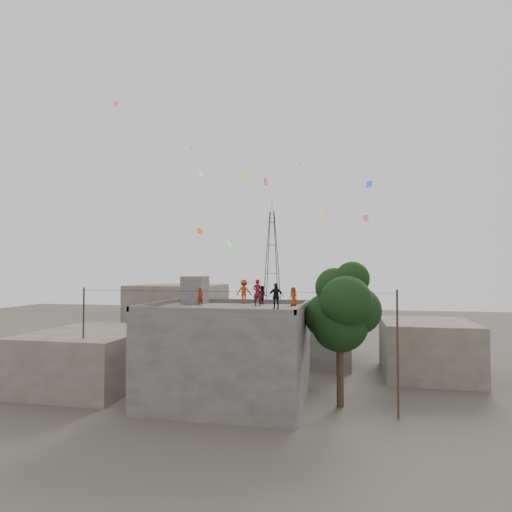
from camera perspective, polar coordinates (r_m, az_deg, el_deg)
The scene contains 18 objects.
ground at distance 29.32m, azimuth -3.87°, elevation -18.83°, with size 140.00×140.00×0.00m, color #443E38.
main_building at distance 28.59m, azimuth -3.85°, elevation -12.97°, with size 10.00×8.00×6.10m.
parapet at distance 28.16m, azimuth -3.84°, elevation -6.56°, with size 10.00×8.00×0.30m.
stair_head_box at distance 31.56m, azimuth -8.15°, elevation -4.51°, with size 1.60×1.80×2.00m, color #494644.
neighbor_west at distance 35.10m, azimuth -20.88°, elevation -12.53°, with size 8.00×10.00×4.00m, color #595346.
neighbor_north at distance 41.82m, azimuth 4.19°, elevation -10.23°, with size 12.00×9.00×5.00m, color #494644.
neighbor_northwest at distance 46.76m, azimuth -10.35°, elevation -8.10°, with size 9.00×8.00×7.00m, color #595346.
neighbor_east at distance 38.06m, azimuth 21.88°, elevation -11.37°, with size 7.00×8.00×4.40m, color #595346.
tree at distance 27.70m, azimuth 11.45°, elevation -6.91°, with size 4.90×4.60×9.10m.
utility_line at distance 27.13m, azimuth -3.55°, elevation -11.90°, with size 20.12×0.62×7.40m.
transmission_tower at distance 68.01m, azimuth 2.16°, elevation -1.51°, with size 2.97×2.97×20.01m.
person_red_adult at distance 29.26m, azimuth 0.21°, elevation -4.91°, with size 0.66×0.43×1.82m, color maroon.
person_orange_child at distance 29.46m, azimuth 5.02°, elevation -5.38°, with size 0.63×0.41×1.30m, color #9E3712.
person_dark_child at distance 30.76m, azimuth 0.86°, elevation -5.22°, with size 0.65×0.50×1.33m, color black.
person_dark_adult at distance 26.39m, azimuth 2.65°, elevation -5.41°, with size 0.96×0.40×1.64m, color black.
person_orange_adult at distance 31.32m, azimuth -1.62°, elevation -4.77°, with size 1.13×0.65×1.76m, color #AC3413.
person_red_child at distance 29.02m, azimuth -7.41°, elevation -5.47°, with size 0.46×0.30×1.25m, color maroon.
kites at distance 35.04m, azimuth 1.44°, elevation 9.31°, with size 21.62×15.49×12.92m.
Camera 1 is at (7.67, -27.00, 8.49)m, focal length 30.00 mm.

